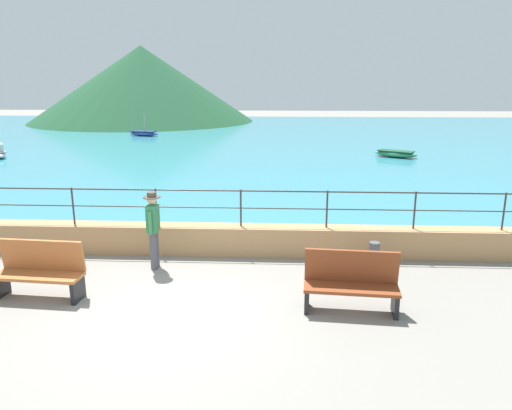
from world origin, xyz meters
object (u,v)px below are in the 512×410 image
boat_2 (144,133)px  bench_far (351,281)px  bollard (374,255)px  boat_3 (396,154)px  bench_main (40,269)px  person_walking (153,226)px

boat_2 → bench_far: bearing=-67.3°
bollard → boat_3: size_ratio=0.25×
boat_2 → boat_3: bearing=-30.0°
bollard → boat_2: (-12.35, 25.55, -0.05)m
bench_far → boat_2: boat_2 is taller
boat_3 → bench_main: bearing=-121.2°
bench_main → bench_far: bearing=-2.6°
boat_2 → boat_3: size_ratio=1.01×
bench_main → bollard: 6.98m
bench_far → bench_main: bearing=177.4°
bench_far → bollard: bearing=68.8°
person_walking → boat_2: size_ratio=0.71×
boat_3 → bench_far: bearing=-105.1°
bench_main → person_walking: (1.83, 1.59, 0.42)m
bench_far → bollard: bench_far is taller
boat_2 → bench_main: bearing=-78.4°
person_walking → bench_far: bearing=-24.3°
person_walking → boat_3: (9.00, 16.27, -0.72)m
bench_main → person_walking: size_ratio=0.99×
bench_far → person_walking: 4.53m
bench_far → boat_3: bearing=74.9°
boat_2 → person_walking: bearing=-73.9°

